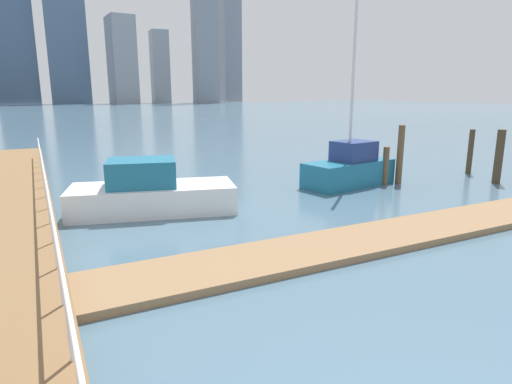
{
  "coord_description": "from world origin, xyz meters",
  "views": [
    {
      "loc": [
        -3.3,
        -1.21,
        3.89
      ],
      "look_at": [
        0.86,
        6.96,
        1.79
      ],
      "focal_mm": 30.47,
      "sensor_mm": 36.0,
      "label": 1
    }
  ],
  "objects": [
    {
      "name": "skyline_tower_4",
      "position": [
        26.71,
        161.17,
        14.78
      ],
      "size": [
        8.72,
        12.35,
        29.56
      ],
      "primitive_type": "cube",
      "rotation": [
        0.0,
        0.0,
        0.06
      ],
      "color": "#8C939E",
      "rests_on": "ground_plane"
    },
    {
      "name": "dock_piling_3",
      "position": [
        10.74,
        12.6,
        1.27
      ],
      "size": [
        0.27,
        0.27,
        2.54
      ],
      "primitive_type": "cylinder",
      "color": "brown",
      "rests_on": "ground_plane"
    },
    {
      "name": "boardwalk_railing",
      "position": [
        -3.15,
        9.73,
        1.25
      ],
      "size": [
        0.06,
        31.49,
        1.08
      ],
      "color": "white",
      "rests_on": "boardwalk"
    },
    {
      "name": "skyline_tower_6",
      "position": [
        56.17,
        156.69,
        31.1
      ],
      "size": [
        8.61,
        7.8,
        62.19
      ],
      "primitive_type": "cube",
      "rotation": [
        0.0,
        0.0,
        -0.04
      ],
      "color": "gray",
      "rests_on": "ground_plane"
    },
    {
      "name": "dock_piling_1",
      "position": [
        14.58,
        10.66,
        1.17
      ],
      "size": [
        0.34,
        0.34,
        2.34
      ],
      "primitive_type": "cylinder",
      "color": "#473826",
      "rests_on": "ground_plane"
    },
    {
      "name": "dock_piling_5",
      "position": [
        15.55,
        12.79,
        1.08
      ],
      "size": [
        0.25,
        0.25,
        2.16
      ],
      "primitive_type": "cylinder",
      "color": "#473826",
      "rests_on": "ground_plane"
    },
    {
      "name": "moored_boat_1",
      "position": [
        8.53,
        13.24,
        0.76
      ],
      "size": [
        4.35,
        2.37,
        8.39
      ],
      "color": "#1E6B8C",
      "rests_on": "ground_plane"
    },
    {
      "name": "skyline_tower_5",
      "position": [
        40.86,
        164.01,
        13.01
      ],
      "size": [
        6.55,
        7.88,
        26.02
      ],
      "primitive_type": "cube",
      "rotation": [
        0.0,
        0.0,
        -0.07
      ],
      "color": "#8C939E",
      "rests_on": "ground_plane"
    },
    {
      "name": "moored_boat_2",
      "position": [
        -0.06,
        12.83,
        0.66
      ],
      "size": [
        5.66,
        3.35,
        1.78
      ],
      "color": "white",
      "rests_on": "ground_plane"
    },
    {
      "name": "ground_plane",
      "position": [
        0.0,
        20.0,
        0.0
      ],
      "size": [
        300.0,
        300.0,
        0.0
      ],
      "primitive_type": "plane",
      "color": "slate"
    },
    {
      "name": "dock_piling_0",
      "position": [
        9.99,
        12.64,
        0.82
      ],
      "size": [
        0.26,
        0.26,
        1.64
      ],
      "primitive_type": "cylinder",
      "color": "brown",
      "rests_on": "ground_plane"
    },
    {
      "name": "floating_dock",
      "position": [
        4.45,
        7.18,
        0.09
      ],
      "size": [
        15.9,
        2.0,
        0.18
      ],
      "primitive_type": "cube",
      "color": "#93704C",
      "rests_on": "ground_plane"
    },
    {
      "name": "skyline_tower_7",
      "position": [
        75.46,
        178.58,
        38.35
      ],
      "size": [
        8.6,
        11.63,
        76.69
      ],
      "primitive_type": "cube",
      "rotation": [
        0.0,
        0.0,
        -0.1
      ],
      "color": "gray",
      "rests_on": "ground_plane"
    },
    {
      "name": "skyline_tower_3",
      "position": [
        10.05,
        169.57,
        26.16
      ],
      "size": [
        13.04,
        7.47,
        52.33
      ],
      "primitive_type": "cube",
      "rotation": [
        0.0,
        0.0,
        -0.01
      ],
      "color": "slate",
      "rests_on": "ground_plane"
    }
  ]
}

